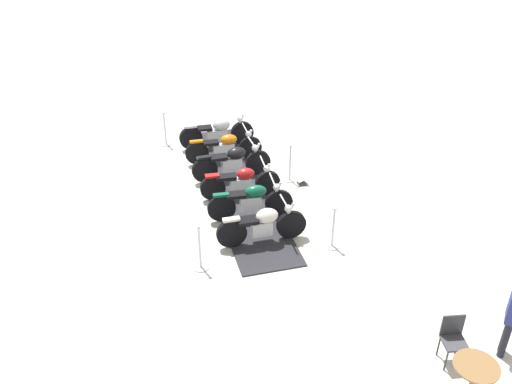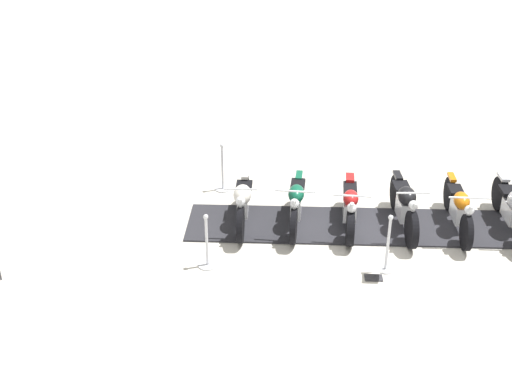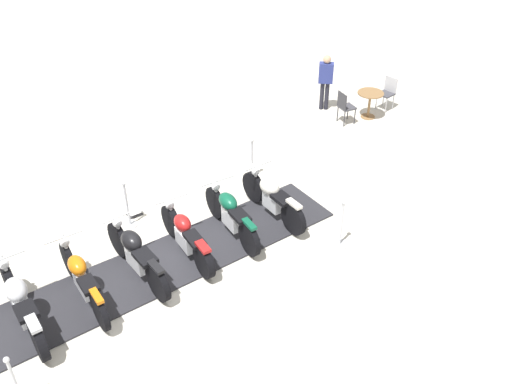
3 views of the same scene
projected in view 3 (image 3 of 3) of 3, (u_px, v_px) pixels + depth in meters
ground_plane at (165, 265)px, 10.87m from camera, size 80.00×80.00×0.00m
display_platform at (164, 264)px, 10.86m from camera, size 7.55×2.38×0.04m
motorcycle_cream at (272, 197)px, 11.85m from camera, size 0.63×2.11×1.02m
motorcycle_forest at (231, 214)px, 11.35m from camera, size 0.75×2.12×1.01m
motorcycle_maroon at (186, 236)px, 10.87m from camera, size 0.70×2.12×0.97m
motorcycle_black at (136, 254)px, 10.34m from camera, size 0.65×2.22×1.04m
motorcycle_copper at (81, 278)px, 9.87m from camera, size 0.75×2.26×1.00m
motorcycle_chrome at (21, 303)px, 9.36m from camera, size 0.74×2.31×1.03m
stanchion_left_front at (341, 232)px, 11.18m from camera, size 0.35×0.35×1.10m
stanchion_right_mid at (128, 211)px, 11.66m from camera, size 0.30×0.30×1.11m
stanchion_right_front at (252, 166)px, 13.22m from camera, size 0.35×0.35×1.04m
info_placard at (134, 212)px, 12.13m from camera, size 0.33×0.31×0.23m
cafe_table at (370, 99)px, 15.61m from camera, size 0.73×0.73×0.75m
cafe_chair_near_table at (345, 106)px, 15.33m from camera, size 0.42×0.42×0.92m
cafe_chair_across_table at (388, 91)px, 16.08m from camera, size 0.49×0.49×0.93m
bystander_person at (326, 78)px, 15.80m from camera, size 0.45×0.41×1.62m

